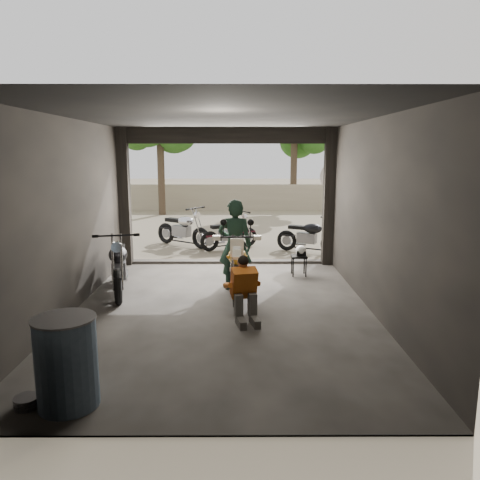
{
  "coord_description": "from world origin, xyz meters",
  "views": [
    {
      "loc": [
        0.27,
        -7.49,
        2.65
      ],
      "look_at": [
        0.3,
        0.6,
        1.12
      ],
      "focal_mm": 35.0,
      "sensor_mm": 36.0,
      "label": 1
    }
  ],
  "objects_px": {
    "helmet": "(301,250)",
    "oil_drum": "(67,363)",
    "outside_bike_a": "(183,226)",
    "mechanic": "(245,292)",
    "left_bike": "(119,261)",
    "main_bike": "(237,263)",
    "stool": "(299,259)",
    "outside_bike_c": "(308,233)",
    "sign_post": "(335,191)",
    "rider": "(235,245)",
    "outside_bike_b": "(229,230)"
  },
  "relations": [
    {
      "from": "helmet",
      "to": "oil_drum",
      "type": "bearing_deg",
      "value": -135.04
    },
    {
      "from": "outside_bike_a",
      "to": "mechanic",
      "type": "xyz_separation_m",
      "value": [
        1.69,
        -6.15,
        -0.06
      ]
    },
    {
      "from": "mechanic",
      "to": "helmet",
      "type": "distance_m",
      "value": 3.12
    },
    {
      "from": "left_bike",
      "to": "helmet",
      "type": "relative_size",
      "value": 7.5
    },
    {
      "from": "main_bike",
      "to": "mechanic",
      "type": "height_order",
      "value": "main_bike"
    },
    {
      "from": "left_bike",
      "to": "helmet",
      "type": "bearing_deg",
      "value": 5.96
    },
    {
      "from": "main_bike",
      "to": "stool",
      "type": "xyz_separation_m",
      "value": [
        1.33,
        1.43,
        -0.25
      ]
    },
    {
      "from": "oil_drum",
      "to": "outside_bike_c",
      "type": "bearing_deg",
      "value": 64.51
    },
    {
      "from": "outside_bike_a",
      "to": "outside_bike_c",
      "type": "relative_size",
      "value": 1.09
    },
    {
      "from": "helmet",
      "to": "sign_post",
      "type": "distance_m",
      "value": 2.98
    },
    {
      "from": "rider",
      "to": "helmet",
      "type": "distance_m",
      "value": 1.79
    },
    {
      "from": "left_bike",
      "to": "helmet",
      "type": "height_order",
      "value": "left_bike"
    },
    {
      "from": "outside_bike_a",
      "to": "helmet",
      "type": "height_order",
      "value": "outside_bike_a"
    },
    {
      "from": "outside_bike_b",
      "to": "oil_drum",
      "type": "bearing_deg",
      "value": 138.66
    },
    {
      "from": "main_bike",
      "to": "outside_bike_a",
      "type": "bearing_deg",
      "value": 108.59
    },
    {
      "from": "helmet",
      "to": "mechanic",
      "type": "bearing_deg",
      "value": -127.82
    },
    {
      "from": "left_bike",
      "to": "helmet",
      "type": "xyz_separation_m",
      "value": [
        3.62,
        1.22,
        -0.05
      ]
    },
    {
      "from": "left_bike",
      "to": "sign_post",
      "type": "bearing_deg",
      "value": 25.07
    },
    {
      "from": "left_bike",
      "to": "rider",
      "type": "bearing_deg",
      "value": -8.23
    },
    {
      "from": "left_bike",
      "to": "mechanic",
      "type": "relative_size",
      "value": 1.78
    },
    {
      "from": "left_bike",
      "to": "mechanic",
      "type": "xyz_separation_m",
      "value": [
        2.38,
        -1.64,
        -0.1
      ]
    },
    {
      "from": "mechanic",
      "to": "main_bike",
      "type": "bearing_deg",
      "value": 82.87
    },
    {
      "from": "outside_bike_b",
      "to": "stool",
      "type": "bearing_deg",
      "value": 177.74
    },
    {
      "from": "outside_bike_c",
      "to": "sign_post",
      "type": "distance_m",
      "value": 1.31
    },
    {
      "from": "left_bike",
      "to": "oil_drum",
      "type": "distance_m",
      "value": 4.11
    },
    {
      "from": "outside_bike_a",
      "to": "stool",
      "type": "relative_size",
      "value": 3.7
    },
    {
      "from": "main_bike",
      "to": "outside_bike_a",
      "type": "relative_size",
      "value": 1.12
    },
    {
      "from": "main_bike",
      "to": "mechanic",
      "type": "distance_m",
      "value": 1.43
    },
    {
      "from": "outside_bike_c",
      "to": "outside_bike_a",
      "type": "bearing_deg",
      "value": 103.35
    },
    {
      "from": "left_bike",
      "to": "outside_bike_b",
      "type": "relative_size",
      "value": 1.18
    },
    {
      "from": "main_bike",
      "to": "sign_post",
      "type": "bearing_deg",
      "value": 57.34
    },
    {
      "from": "main_bike",
      "to": "oil_drum",
      "type": "bearing_deg",
      "value": -114.33
    },
    {
      "from": "main_bike",
      "to": "sign_post",
      "type": "relative_size",
      "value": 0.78
    },
    {
      "from": "sign_post",
      "to": "left_bike",
      "type": "bearing_deg",
      "value": -163.83
    },
    {
      "from": "mechanic",
      "to": "oil_drum",
      "type": "height_order",
      "value": "mechanic"
    },
    {
      "from": "oil_drum",
      "to": "mechanic",
      "type": "bearing_deg",
      "value": 52.07
    },
    {
      "from": "outside_bike_c",
      "to": "stool",
      "type": "height_order",
      "value": "outside_bike_c"
    },
    {
      "from": "outside_bike_c",
      "to": "sign_post",
      "type": "xyz_separation_m",
      "value": [
        0.68,
        0.14,
        1.11
      ]
    },
    {
      "from": "main_bike",
      "to": "oil_drum",
      "type": "relative_size",
      "value": 1.94
    },
    {
      "from": "outside_bike_c",
      "to": "sign_post",
      "type": "bearing_deg",
      "value": -49.98
    },
    {
      "from": "rider",
      "to": "sign_post",
      "type": "height_order",
      "value": "sign_post"
    },
    {
      "from": "outside_bike_a",
      "to": "outside_bike_b",
      "type": "relative_size",
      "value": 1.1
    },
    {
      "from": "outside_bike_b",
      "to": "sign_post",
      "type": "relative_size",
      "value": 0.64
    },
    {
      "from": "outside_bike_b",
      "to": "helmet",
      "type": "bearing_deg",
      "value": 178.47
    },
    {
      "from": "rider",
      "to": "sign_post",
      "type": "xyz_separation_m",
      "value": [
        2.61,
        3.55,
        0.75
      ]
    },
    {
      "from": "outside_bike_b",
      "to": "stool",
      "type": "relative_size",
      "value": 3.38
    },
    {
      "from": "outside_bike_b",
      "to": "outside_bike_c",
      "type": "distance_m",
      "value": 2.17
    },
    {
      "from": "stool",
      "to": "helmet",
      "type": "bearing_deg",
      "value": 22.08
    },
    {
      "from": "oil_drum",
      "to": "sign_post",
      "type": "bearing_deg",
      "value": 60.94
    },
    {
      "from": "oil_drum",
      "to": "rider",
      "type": "bearing_deg",
      "value": 67.9
    }
  ]
}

